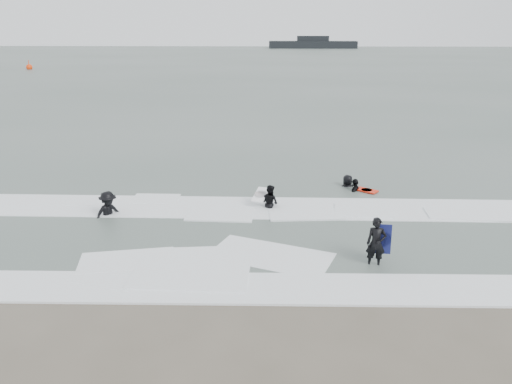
{
  "coord_description": "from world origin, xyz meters",
  "views": [
    {
      "loc": [
        0.65,
        -13.42,
        7.34
      ],
      "look_at": [
        0.0,
        5.0,
        1.1
      ],
      "focal_mm": 35.0,
      "sensor_mm": 36.0,
      "label": 1
    }
  ],
  "objects_px": {
    "vessel_horizon": "(313,44)",
    "surfer_right_far": "(347,187)",
    "surfer_right_near": "(355,191)",
    "buoy": "(29,67)",
    "surfer_centre": "(374,267)",
    "surfer_wading": "(270,208)",
    "surfer_breaker": "(109,217)"
  },
  "relations": [
    {
      "from": "vessel_horizon",
      "to": "buoy",
      "type": "bearing_deg",
      "value": -124.48
    },
    {
      "from": "surfer_breaker",
      "to": "vessel_horizon",
      "type": "xyz_separation_m",
      "value": [
        18.39,
        142.73,
        1.37
      ]
    },
    {
      "from": "surfer_centre",
      "to": "surfer_right_far",
      "type": "bearing_deg",
      "value": 93.5
    },
    {
      "from": "surfer_right_far",
      "to": "buoy",
      "type": "bearing_deg",
      "value": -68.27
    },
    {
      "from": "surfer_right_near",
      "to": "buoy",
      "type": "height_order",
      "value": "buoy"
    },
    {
      "from": "surfer_centre",
      "to": "surfer_right_near",
      "type": "xyz_separation_m",
      "value": [
        0.54,
        7.56,
        0.0
      ]
    },
    {
      "from": "buoy",
      "to": "surfer_right_near",
      "type": "bearing_deg",
      "value": -54.28
    },
    {
      "from": "surfer_right_near",
      "to": "surfer_right_far",
      "type": "xyz_separation_m",
      "value": [
        -0.27,
        0.59,
        0.0
      ]
    },
    {
      "from": "surfer_centre",
      "to": "surfer_breaker",
      "type": "distance_m",
      "value": 10.58
    },
    {
      "from": "surfer_centre",
      "to": "surfer_breaker",
      "type": "relative_size",
      "value": 0.87
    },
    {
      "from": "surfer_centre",
      "to": "buoy",
      "type": "bearing_deg",
      "value": 127.74
    },
    {
      "from": "surfer_breaker",
      "to": "vessel_horizon",
      "type": "bearing_deg",
      "value": 36.0
    },
    {
      "from": "surfer_right_near",
      "to": "vessel_horizon",
      "type": "bearing_deg",
      "value": -155.65
    },
    {
      "from": "surfer_centre",
      "to": "vessel_horizon",
      "type": "height_order",
      "value": "vessel_horizon"
    },
    {
      "from": "surfer_right_near",
      "to": "vessel_horizon",
      "type": "height_order",
      "value": "vessel_horizon"
    },
    {
      "from": "surfer_centre",
      "to": "surfer_breaker",
      "type": "height_order",
      "value": "surfer_breaker"
    },
    {
      "from": "surfer_right_far",
      "to": "buoy",
      "type": "height_order",
      "value": "buoy"
    },
    {
      "from": "surfer_centre",
      "to": "surfer_right_near",
      "type": "bearing_deg",
      "value": 91.32
    },
    {
      "from": "surfer_breaker",
      "to": "surfer_right_near",
      "type": "distance_m",
      "value": 10.94
    },
    {
      "from": "buoy",
      "to": "surfer_breaker",
      "type": "bearing_deg",
      "value": -62.4
    },
    {
      "from": "surfer_breaker",
      "to": "buoy",
      "type": "bearing_deg",
      "value": 70.94
    },
    {
      "from": "surfer_right_near",
      "to": "vessel_horizon",
      "type": "distance_m",
      "value": 139.39
    },
    {
      "from": "surfer_right_far",
      "to": "vessel_horizon",
      "type": "xyz_separation_m",
      "value": [
        8.31,
        138.56,
        1.37
      ]
    },
    {
      "from": "surfer_breaker",
      "to": "buoy",
      "type": "height_order",
      "value": "buoy"
    },
    {
      "from": "surfer_centre",
      "to": "surfer_wading",
      "type": "xyz_separation_m",
      "value": [
        -3.37,
        5.19,
        0.0
      ]
    },
    {
      "from": "surfer_centre",
      "to": "buoy",
      "type": "xyz_separation_m",
      "value": [
        -44.22,
        69.81,
        0.42
      ]
    },
    {
      "from": "surfer_centre",
      "to": "surfer_wading",
      "type": "bearing_deg",
      "value": 128.35
    },
    {
      "from": "surfer_breaker",
      "to": "surfer_right_far",
      "type": "xyz_separation_m",
      "value": [
        10.07,
        4.16,
        0.0
      ]
    },
    {
      "from": "vessel_horizon",
      "to": "surfer_right_far",
      "type": "bearing_deg",
      "value": -93.43
    },
    {
      "from": "surfer_wading",
      "to": "surfer_breaker",
      "type": "distance_m",
      "value": 6.55
    },
    {
      "from": "surfer_right_near",
      "to": "buoy",
      "type": "distance_m",
      "value": 76.67
    },
    {
      "from": "buoy",
      "to": "vessel_horizon",
      "type": "bearing_deg",
      "value": 55.52
    }
  ]
}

